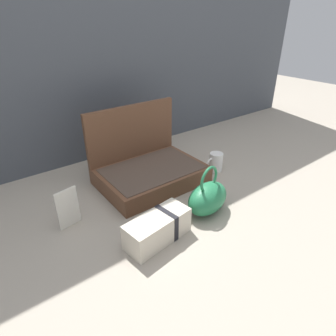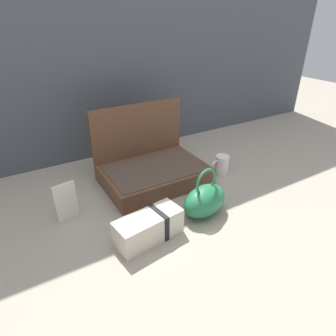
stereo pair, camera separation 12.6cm
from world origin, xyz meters
name	(u,v)px [view 1 (the left image)]	position (x,y,z in m)	size (l,w,h in m)	color
ground_plane	(165,194)	(0.00, 0.00, 0.00)	(6.00, 6.00, 0.00)	#9E9384
back_wall	(94,23)	(0.00, 0.58, 0.70)	(3.20, 0.06, 1.40)	#474C54
open_suitcase	(148,167)	(0.01, 0.15, 0.07)	(0.49, 0.35, 0.35)	brown
teal_pouch_handbag	(208,198)	(0.06, -0.21, 0.07)	(0.23, 0.17, 0.21)	#237247
cream_toiletry_bag	(158,228)	(-0.20, -0.23, 0.05)	(0.26, 0.14, 0.11)	beige
coffee_mug	(216,162)	(0.35, 0.02, 0.05)	(0.11, 0.07, 0.10)	white
info_card_left	(68,208)	(-0.43, 0.05, 0.08)	(0.09, 0.01, 0.16)	silver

